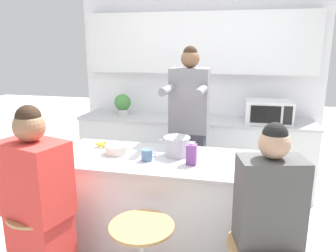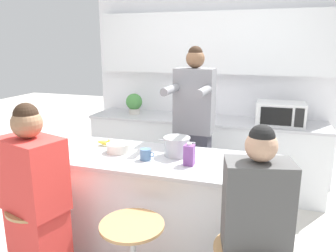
# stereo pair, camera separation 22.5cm
# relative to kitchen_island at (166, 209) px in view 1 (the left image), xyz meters

# --- Properties ---
(wall_back) EXTENTS (3.15, 0.22, 2.70)m
(wall_back) POSITION_rel_kitchen_island_xyz_m (0.00, 1.84, 1.08)
(wall_back) COLOR white
(wall_back) RESTS_ON ground_plane
(back_counter) EXTENTS (2.93, 0.61, 0.91)m
(back_counter) POSITION_rel_kitchen_island_xyz_m (0.00, 1.55, -0.01)
(back_counter) COLOR silver
(back_counter) RESTS_ON ground_plane
(kitchen_island) EXTENTS (1.85, 0.75, 0.91)m
(kitchen_island) POSITION_rel_kitchen_island_xyz_m (0.00, 0.00, 0.00)
(kitchen_island) COLOR black
(kitchen_island) RESTS_ON ground_plane
(bar_stool_leftmost) EXTENTS (0.42, 0.42, 0.70)m
(bar_stool_leftmost) POSITION_rel_kitchen_island_xyz_m (-0.74, -0.66, -0.05)
(bar_stool_leftmost) COLOR tan
(bar_stool_leftmost) RESTS_ON ground_plane
(person_cooking) EXTENTS (0.39, 0.57, 1.80)m
(person_cooking) POSITION_rel_kitchen_island_xyz_m (0.08, 0.64, 0.43)
(person_cooking) COLOR #383842
(person_cooking) RESTS_ON ground_plane
(person_wrapped_blanket) EXTENTS (0.50, 0.40, 1.44)m
(person_wrapped_blanket) POSITION_rel_kitchen_island_xyz_m (-0.72, -0.69, 0.22)
(person_wrapped_blanket) COLOR red
(person_wrapped_blanket) RESTS_ON ground_plane
(person_seated_near) EXTENTS (0.40, 0.33, 1.41)m
(person_seated_near) POSITION_rel_kitchen_island_xyz_m (0.76, -0.69, 0.18)
(person_seated_near) COLOR #333338
(person_seated_near) RESTS_ON ground_plane
(cooking_pot) EXTENTS (0.31, 0.22, 0.16)m
(cooking_pot) POSITION_rel_kitchen_island_xyz_m (0.07, 0.09, 0.53)
(cooking_pot) COLOR #B7BABC
(cooking_pot) RESTS_ON kitchen_island
(fruit_bowl) EXTENTS (0.20, 0.20, 0.08)m
(fruit_bowl) POSITION_rel_kitchen_island_xyz_m (-0.43, 0.02, 0.49)
(fruit_bowl) COLOR silver
(fruit_bowl) RESTS_ON kitchen_island
(coffee_cup_near) EXTENTS (0.12, 0.09, 0.09)m
(coffee_cup_near) POSITION_rel_kitchen_island_xyz_m (-0.13, -0.09, 0.50)
(coffee_cup_near) COLOR #4C7099
(coffee_cup_near) RESTS_ON kitchen_island
(banana_bunch) EXTENTS (0.17, 0.13, 0.06)m
(banana_bunch) POSITION_rel_kitchen_island_xyz_m (-0.62, 0.16, 0.48)
(banana_bunch) COLOR yellow
(banana_bunch) RESTS_ON kitchen_island
(juice_carton) EXTENTS (0.08, 0.08, 0.17)m
(juice_carton) POSITION_rel_kitchen_island_xyz_m (0.22, -0.09, 0.53)
(juice_carton) COLOR #7A428E
(juice_carton) RESTS_ON kitchen_island
(microwave) EXTENTS (0.53, 0.37, 0.26)m
(microwave) POSITION_rel_kitchen_island_xyz_m (0.89, 1.52, 0.57)
(microwave) COLOR white
(microwave) RESTS_ON back_counter
(potted_plant) EXTENTS (0.22, 0.22, 0.27)m
(potted_plant) POSITION_rel_kitchen_island_xyz_m (-0.95, 1.55, 0.59)
(potted_plant) COLOR beige
(potted_plant) RESTS_ON back_counter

